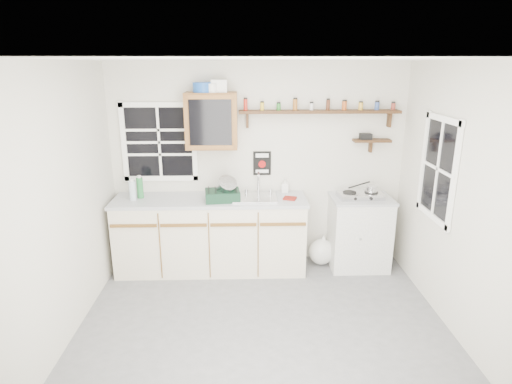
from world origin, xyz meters
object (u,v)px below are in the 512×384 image
at_px(upper_cabinet, 211,121).
at_px(spice_shelf, 320,111).
at_px(right_cabinet, 359,232).
at_px(main_cabinet, 211,234).
at_px(hotplate, 360,195).
at_px(dish_rack, 224,192).

height_order(upper_cabinet, spice_shelf, upper_cabinet).
xyz_separation_m(right_cabinet, upper_cabinet, (-1.80, 0.12, 1.37)).
xyz_separation_m(main_cabinet, right_cabinet, (1.83, 0.03, -0.01)).
bearing_deg(right_cabinet, main_cabinet, -179.21).
xyz_separation_m(main_cabinet, spice_shelf, (1.31, 0.21, 1.46)).
bearing_deg(spice_shelf, upper_cabinet, -176.89).
distance_m(main_cabinet, hotplate, 1.87).
distance_m(main_cabinet, upper_cabinet, 1.37).
bearing_deg(hotplate, dish_rack, 178.84).
height_order(upper_cabinet, hotplate, upper_cabinet).
xyz_separation_m(dish_rack, hotplate, (1.64, 0.08, -0.07)).
height_order(right_cabinet, hotplate, hotplate).
xyz_separation_m(main_cabinet, upper_cabinet, (0.03, 0.14, 1.36)).
xyz_separation_m(main_cabinet, hotplate, (1.81, 0.01, 0.48)).
xyz_separation_m(upper_cabinet, spice_shelf, (1.28, 0.07, 0.10)).
relative_size(main_cabinet, hotplate, 4.24).
bearing_deg(hotplate, spice_shelf, 153.41).
distance_m(upper_cabinet, hotplate, 1.99).
bearing_deg(right_cabinet, dish_rack, -176.58).
bearing_deg(upper_cabinet, right_cabinet, -3.76).
bearing_deg(spice_shelf, dish_rack, -165.90).
distance_m(right_cabinet, hotplate, 0.49).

